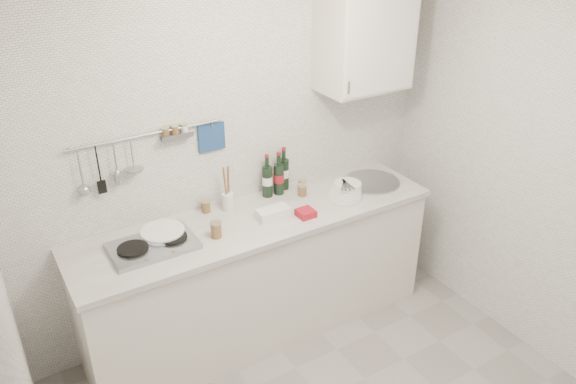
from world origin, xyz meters
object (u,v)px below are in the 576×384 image
Objects in this scene: plate_stack_hob at (162,235)px; plate_stack_sink at (346,191)px; wall_cabinet at (365,37)px; utensil_crock at (228,199)px; wine_bottles at (277,173)px.

plate_stack_sink reaches higher than plate_stack_hob.
utensil_crock is at bearing 176.09° from wall_cabinet.
plate_stack_hob is at bearing -166.82° from utensil_crock.
plate_stack_hob is at bearing 173.17° from plate_stack_sink.
plate_stack_hob is 0.95× the size of wine_bottles.
wine_bottles is at bearing 9.85° from plate_stack_hob.
utensil_crock is (-0.40, -0.04, -0.08)m from wine_bottles.
plate_stack_sink is 0.50m from wine_bottles.
utensil_crock is at bearing -174.50° from wine_bottles.
utensil_crock is (-1.01, 0.07, -0.95)m from wall_cabinet.
wall_cabinet is at bearing 1.84° from plate_stack_hob.
plate_stack_hob is (-1.52, -0.05, -1.00)m from wall_cabinet.
plate_stack_sink is 0.77× the size of utensil_crock.
utensil_crock reaches higher than plate_stack_sink.
wall_cabinet reaches higher than utensil_crock.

